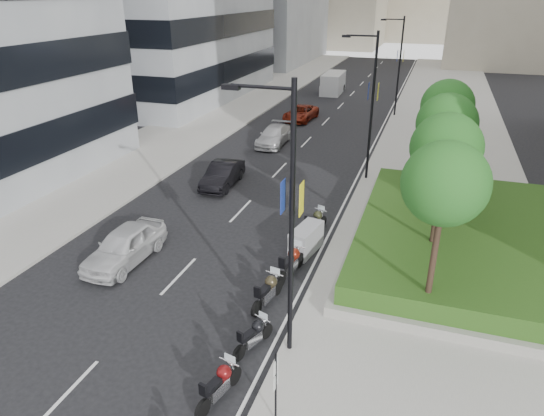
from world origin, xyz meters
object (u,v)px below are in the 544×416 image
at_px(motorcycle_1, 220,384).
at_px(car_a, 125,245).
at_px(motorcycle_4, 291,263).
at_px(delivery_van, 333,84).
at_px(parking_sign, 276,384).
at_px(motorcycle_6, 315,222).
at_px(lamp_post_1, 370,100).
at_px(motorcycle_2, 254,335).
at_px(car_c, 274,136).
at_px(lamp_post_0, 287,214).
at_px(motorcycle_3, 268,291).
at_px(motorcycle_5, 306,240).
at_px(lamp_post_2, 398,62).
at_px(car_b, 223,175).
at_px(car_d, 301,113).

bearing_deg(motorcycle_1, car_a, 63.90).
bearing_deg(car_a, motorcycle_4, 10.66).
bearing_deg(car_a, delivery_van, 90.69).
relative_size(parking_sign, motorcycle_6, 1.23).
bearing_deg(lamp_post_1, motorcycle_2, -93.40).
relative_size(motorcycle_1, car_a, 0.45).
bearing_deg(motorcycle_2, lamp_post_1, 16.75).
xyz_separation_m(motorcycle_6, car_c, (-6.71, 13.70, 0.14)).
xyz_separation_m(lamp_post_0, motorcycle_4, (-1.14, 4.53, -4.43)).
bearing_deg(car_a, car_c, 89.81).
bearing_deg(motorcycle_3, motorcycle_5, 6.33).
height_order(motorcycle_2, motorcycle_5, motorcycle_5).
bearing_deg(motorcycle_6, delivery_van, 30.11).
xyz_separation_m(motorcycle_6, car_a, (-7.26, -5.50, 0.23)).
bearing_deg(motorcycle_4, motorcycle_1, -170.29).
xyz_separation_m(parking_sign, motorcycle_4, (-1.80, 7.53, -0.82)).
relative_size(lamp_post_2, car_b, 2.05).
xyz_separation_m(lamp_post_1, lamp_post_2, (0.00, 18.00, 0.00)).
bearing_deg(motorcycle_1, car_b, 37.09).
relative_size(lamp_post_0, car_b, 2.05).
distance_m(lamp_post_1, motorcycle_4, 13.28).
bearing_deg(car_a, car_b, 89.44).
height_order(lamp_post_0, car_a, lamp_post_0).
relative_size(lamp_post_0, motorcycle_6, 4.43).
bearing_deg(parking_sign, lamp_post_1, 91.88).
height_order(car_b, car_c, car_b).
distance_m(motorcycle_5, car_d, 24.93).
bearing_deg(motorcycle_3, car_a, 92.10).
bearing_deg(motorcycle_3, motorcycle_4, 4.14).
xyz_separation_m(lamp_post_0, car_b, (-8.10, 13.15, -4.34)).
height_order(lamp_post_0, motorcycle_2, lamp_post_0).
xyz_separation_m(lamp_post_0, delivery_van, (-7.89, 44.35, -3.99)).
bearing_deg(car_c, motorcycle_3, -74.13).
xyz_separation_m(motorcycle_2, motorcycle_5, (-0.04, 6.93, 0.11)).
relative_size(motorcycle_3, car_d, 0.46).
height_order(car_c, delivery_van, delivery_van).
bearing_deg(delivery_van, parking_sign, -81.82).
relative_size(motorcycle_1, car_b, 0.47).
distance_m(parking_sign, delivery_van, 48.11).
bearing_deg(lamp_post_1, motorcycle_1, -93.45).
bearing_deg(lamp_post_2, car_b, -110.33).
height_order(motorcycle_3, motorcycle_6, motorcycle_3).
bearing_deg(lamp_post_0, motorcycle_1, -114.10).
relative_size(motorcycle_1, motorcycle_6, 1.02).
height_order(lamp_post_1, motorcycle_5, lamp_post_1).
height_order(lamp_post_1, motorcycle_1, lamp_post_1).
bearing_deg(motorcycle_6, car_b, 77.58).
relative_size(lamp_post_1, motorcycle_4, 3.78).
relative_size(motorcycle_2, motorcycle_5, 0.85).
bearing_deg(lamp_post_2, lamp_post_0, -90.00).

